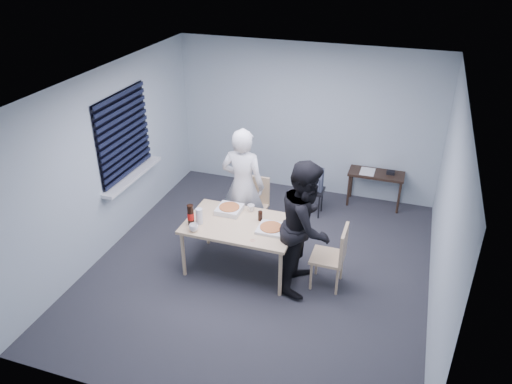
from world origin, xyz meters
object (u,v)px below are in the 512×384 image
(side_table, at_px, (376,177))
(mug_b, at_px, (251,208))
(person_black, at_px, (306,226))
(backpack, at_px, (314,180))
(chair_far, at_px, (254,201))
(chair_right, at_px, (335,253))
(mug_a, at_px, (194,228))
(stool, at_px, (314,196))
(soda_bottle, at_px, (191,215))
(person_white, at_px, (243,186))
(dining_table, at_px, (241,227))

(side_table, xyz_separation_m, mug_b, (-1.50, -2.02, 0.24))
(person_black, relative_size, backpack, 4.70)
(chair_far, relative_size, side_table, 0.98)
(side_table, bearing_deg, backpack, -145.38)
(chair_right, relative_size, mug_b, 8.90)
(backpack, height_order, mug_b, backpack)
(person_black, height_order, mug_a, person_black)
(side_table, relative_size, backpack, 2.40)
(mug_b, bearing_deg, stool, 67.04)
(chair_right, distance_m, soda_bottle, 1.94)
(chair_far, distance_m, soda_bottle, 1.33)
(backpack, bearing_deg, chair_far, -155.82)
(chair_far, distance_m, mug_a, 1.41)
(stool, distance_m, mug_b, 1.58)
(chair_far, distance_m, backpack, 1.09)
(chair_far, bearing_deg, mug_b, -75.13)
(chair_far, bearing_deg, person_white, -109.39)
(chair_right, bearing_deg, soda_bottle, -172.92)
(dining_table, height_order, backpack, backpack)
(person_white, distance_m, mug_b, 0.46)
(person_black, height_order, backpack, person_black)
(side_table, bearing_deg, dining_table, -122.79)
(dining_table, bearing_deg, chair_right, 0.37)
(person_black, distance_m, backpack, 1.83)
(mug_a, relative_size, soda_bottle, 0.43)
(mug_b, distance_m, soda_bottle, 0.87)
(person_black, distance_m, soda_bottle, 1.52)
(chair_right, relative_size, stool, 1.99)
(stool, relative_size, mug_b, 4.47)
(chair_far, bearing_deg, mug_a, -105.69)
(person_white, distance_m, soda_bottle, 1.02)
(backpack, relative_size, mug_b, 3.77)
(stool, height_order, soda_bottle, soda_bottle)
(person_black, height_order, side_table, person_black)
(soda_bottle, bearing_deg, side_table, 50.49)
(side_table, distance_m, mug_b, 2.53)
(mug_b, bearing_deg, soda_bottle, -137.66)
(mug_b, bearing_deg, mug_a, -126.64)
(chair_right, height_order, mug_b, chair_right)
(mug_b, bearing_deg, person_black, -25.03)
(dining_table, xyz_separation_m, stool, (0.62, 1.76, -0.32))
(dining_table, relative_size, person_black, 0.83)
(dining_table, xyz_separation_m, soda_bottle, (-0.62, -0.23, 0.20))
(stool, distance_m, mug_a, 2.44)
(dining_table, xyz_separation_m, chair_far, (-0.14, 0.97, -0.14))
(chair_far, relative_size, mug_a, 7.24)
(chair_far, bearing_deg, dining_table, -81.93)
(mug_a, bearing_deg, mug_b, 53.36)
(dining_table, relative_size, chair_right, 1.65)
(person_black, xyz_separation_m, backpack, (-0.28, 1.79, -0.26))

